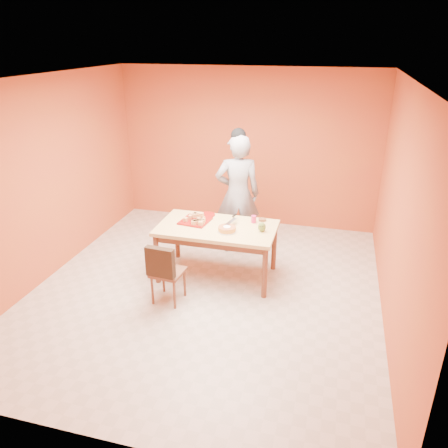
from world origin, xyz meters
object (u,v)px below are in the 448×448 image
(person, at_px, (238,195))
(pastry_platter, at_px, (195,221))
(dining_chair, at_px, (167,271))
(sponge_cake, at_px, (227,229))
(checker_tin, at_px, (262,220))
(egg_ornament, at_px, (262,227))
(magenta_glass, at_px, (254,219))
(dining_table, at_px, (217,233))
(red_dinner_plate, at_px, (207,215))

(person, distance_m, pastry_platter, 0.91)
(dining_chair, distance_m, pastry_platter, 0.93)
(sponge_cake, relative_size, checker_tin, 2.25)
(dining_chair, relative_size, pastry_platter, 2.19)
(egg_ornament, distance_m, magenta_glass, 0.31)
(dining_table, height_order, dining_chair, dining_chair)
(dining_chair, distance_m, red_dinner_plate, 1.20)
(person, xyz_separation_m, checker_tin, (0.48, -0.52, -0.15))
(person, bearing_deg, sponge_cake, 78.47)
(pastry_platter, height_order, red_dinner_plate, pastry_platter)
(dining_chair, distance_m, egg_ornament, 1.36)
(person, distance_m, sponge_cake, 1.01)
(checker_tin, bearing_deg, magenta_glass, -137.02)
(red_dinner_plate, bearing_deg, dining_chair, -99.09)
(person, bearing_deg, checker_tin, 115.75)
(person, relative_size, sponge_cake, 7.84)
(sponge_cake, distance_m, checker_tin, 0.62)
(person, bearing_deg, red_dinner_plate, 40.83)
(dining_table, bearing_deg, pastry_platter, 167.59)
(checker_tin, bearing_deg, person, 132.54)
(pastry_platter, distance_m, sponge_cake, 0.55)
(person, height_order, egg_ornament, person)
(dining_chair, height_order, magenta_glass, magenta_glass)
(dining_chair, bearing_deg, sponge_cake, 51.83)
(pastry_platter, height_order, magenta_glass, magenta_glass)
(dining_table, distance_m, egg_ornament, 0.64)
(egg_ornament, relative_size, checker_tin, 1.25)
(dining_table, distance_m, person, 0.91)
(dining_chair, relative_size, checker_tin, 7.90)
(dining_table, bearing_deg, egg_ornament, -1.28)
(egg_ornament, bearing_deg, person, 140.17)
(pastry_platter, relative_size, magenta_glass, 3.75)
(pastry_platter, xyz_separation_m, checker_tin, (0.90, 0.28, 0.00))
(pastry_platter, bearing_deg, egg_ornament, -5.26)
(person, height_order, pastry_platter, person)
(red_dinner_plate, relative_size, egg_ornament, 1.76)
(person, bearing_deg, dining_chair, 56.04)
(person, xyz_separation_m, magenta_glass, (0.37, -0.62, -0.12))
(magenta_glass, bearing_deg, red_dinner_plate, 172.18)
(red_dinner_plate, distance_m, magenta_glass, 0.71)
(dining_chair, height_order, sponge_cake, dining_chair)
(magenta_glass, bearing_deg, sponge_cake, -126.13)
(sponge_cake, height_order, egg_ornament, egg_ornament)
(dining_table, distance_m, dining_chair, 0.92)
(dining_table, relative_size, red_dinner_plate, 6.95)
(egg_ornament, bearing_deg, checker_tin, 118.11)
(dining_table, height_order, person, person)
(pastry_platter, height_order, sponge_cake, sponge_cake)
(dining_table, distance_m, red_dinner_plate, 0.44)
(magenta_glass, bearing_deg, dining_chair, -130.44)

